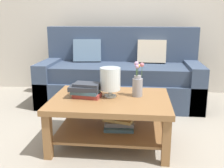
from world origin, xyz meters
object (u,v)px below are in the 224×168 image
(couch, at_px, (120,77))
(book_stack_main, at_px, (86,90))
(glass_hurricane_vase, at_px, (110,79))
(coffee_table, at_px, (111,111))
(flower_pitcher, at_px, (138,84))

(couch, relative_size, book_stack_main, 7.22)
(book_stack_main, distance_m, glass_hurricane_vase, 0.25)
(coffee_table, xyz_separation_m, book_stack_main, (-0.24, 0.00, 0.20))
(book_stack_main, bearing_deg, couch, 79.96)
(coffee_table, height_order, glass_hurricane_vase, glass_hurricane_vase)
(coffee_table, bearing_deg, couch, 90.55)
(book_stack_main, xyz_separation_m, flower_pitcher, (0.49, 0.09, 0.05))
(couch, distance_m, coffee_table, 1.30)
(couch, height_order, coffee_table, couch)
(book_stack_main, height_order, flower_pitcher, flower_pitcher)
(book_stack_main, height_order, glass_hurricane_vase, glass_hurricane_vase)
(coffee_table, relative_size, flower_pitcher, 3.28)
(couch, bearing_deg, coffee_table, -89.45)
(book_stack_main, relative_size, glass_hurricane_vase, 1.07)
(flower_pitcher, bearing_deg, coffee_table, -159.64)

